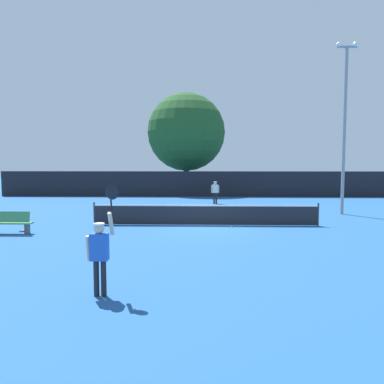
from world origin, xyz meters
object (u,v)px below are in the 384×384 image
tennis_ball (232,227)px  parked_car_near (301,184)px  large_tree (186,132)px  player_receiving (215,190)px  player_serving (100,248)px  spare_racket (26,230)px  courtside_bench (10,222)px  light_pole (345,119)px

tennis_ball → parked_car_near: parked_car_near is taller
large_tree → player_receiving: bearing=-76.0°
player_serving → spare_racket: (-5.43, 7.67, -1.05)m
courtside_bench → parked_car_near: 29.08m
player_receiving → light_pole: (7.08, -5.25, 4.41)m
player_serving → light_pole: light_pole is taller
spare_racket → courtside_bench: 0.93m
player_receiving → tennis_ball: 10.02m
player_receiving → parked_car_near: 14.44m
player_receiving → courtside_bench: player_receiving is taller
tennis_ball → spare_racket: tennis_ball is taller
parked_car_near → tennis_ball: bearing=-119.9°
spare_racket → light_pole: size_ratio=0.05×
player_serving → tennis_ball: bearing=67.7°
spare_racket → light_pole: 17.45m
large_tree → spare_racket: bearing=-105.8°
player_receiving → large_tree: 11.67m
light_pole → parked_car_near: bearing=83.1°
spare_racket → courtside_bench: bearing=-110.4°
courtside_bench → parked_car_near: size_ratio=0.41×
player_serving → player_receiving: size_ratio=1.53×
player_serving → tennis_ball: player_serving is taller
courtside_bench → parked_car_near: bearing=52.1°
player_receiving → tennis_ball: size_ratio=23.61×
tennis_ball → parked_car_near: (8.63, 21.21, 0.74)m
player_serving → large_tree: large_tree is taller
parked_car_near → player_serving: bearing=-120.0°
tennis_ball → courtside_bench: courtside_bench is taller
light_pole → large_tree: (-9.63, 15.48, 0.59)m
spare_racket → parked_car_near: bearing=51.6°
tennis_ball → parked_car_near: size_ratio=0.02×
tennis_ball → light_pole: size_ratio=0.01×
player_serving → courtside_bench: (-5.71, 6.91, -0.59)m
player_serving → player_receiving: (3.10, 18.61, -0.09)m
parked_car_near → player_receiving: bearing=-136.7°
large_tree → parked_car_near: bearing=5.0°
spare_racket → light_pole: bearing=20.0°
tennis_ball → large_tree: (-2.99, 20.20, 5.94)m
player_receiving → courtside_bench: 14.65m
player_serving → courtside_bench: 8.98m
large_tree → courtside_bench: bearing=-105.9°
player_serving → spare_racket: player_serving is taller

